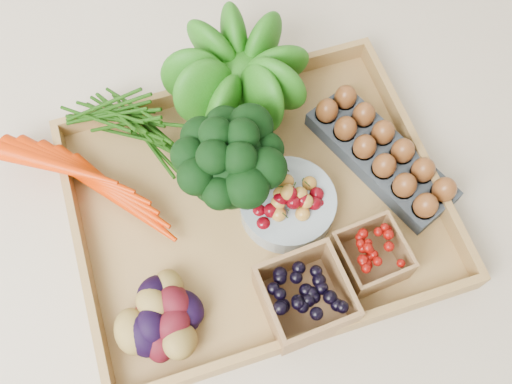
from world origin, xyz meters
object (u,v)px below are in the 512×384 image
object	(u,v)px
broccoli	(231,176)
egg_carton	(380,157)
tray	(256,206)
cherry_bowl	(287,205)

from	to	relation	value
broccoli	egg_carton	world-z (taller)	broccoli
tray	egg_carton	world-z (taller)	egg_carton
tray	broccoli	bearing A→B (deg)	138.07
tray	egg_carton	bearing A→B (deg)	3.00
tray	egg_carton	xyz separation A→B (m)	(0.21, 0.01, 0.02)
broccoli	cherry_bowl	world-z (taller)	broccoli
tray	cherry_bowl	size ratio (longest dim) A/B	3.76
broccoli	egg_carton	bearing A→B (deg)	-3.83
broccoli	cherry_bowl	bearing A→B (deg)	-34.83
cherry_bowl	tray	bearing A→B (deg)	151.12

